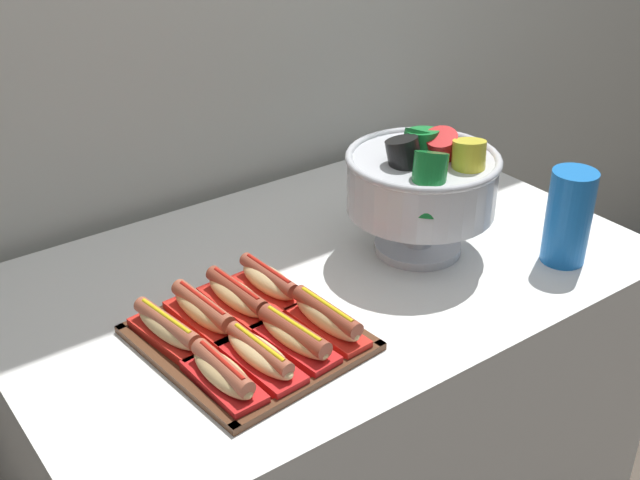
# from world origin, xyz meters

# --- Properties ---
(buffet_table) EXTENTS (1.30, 0.82, 0.75)m
(buffet_table) POSITION_xyz_m (0.00, 0.00, 0.40)
(buffet_table) COLOR white
(buffet_table) RESTS_ON ground_plane
(serving_tray) EXTENTS (0.36, 0.39, 0.01)m
(serving_tray) POSITION_xyz_m (-0.25, -0.12, 0.76)
(serving_tray) COLOR #56331E
(serving_tray) RESTS_ON buffet_table
(hot_dog_0) EXTENTS (0.07, 0.17, 0.06)m
(hot_dog_0) POSITION_xyz_m (-0.36, -0.22, 0.79)
(hot_dog_0) COLOR red
(hot_dog_0) RESTS_ON serving_tray
(hot_dog_1) EXTENTS (0.08, 0.18, 0.06)m
(hot_dog_1) POSITION_xyz_m (-0.28, -0.21, 0.79)
(hot_dog_1) COLOR red
(hot_dog_1) RESTS_ON serving_tray
(hot_dog_2) EXTENTS (0.08, 0.18, 0.06)m
(hot_dog_2) POSITION_xyz_m (-0.21, -0.20, 0.79)
(hot_dog_2) COLOR red
(hot_dog_2) RESTS_ON serving_tray
(hot_dog_3) EXTENTS (0.07, 0.18, 0.06)m
(hot_dog_3) POSITION_xyz_m (-0.13, -0.19, 0.79)
(hot_dog_3) COLOR red
(hot_dog_3) RESTS_ON serving_tray
(hot_dog_4) EXTENTS (0.08, 0.18, 0.06)m
(hot_dog_4) POSITION_xyz_m (-0.37, -0.05, 0.79)
(hot_dog_4) COLOR red
(hot_dog_4) RESTS_ON serving_tray
(hot_dog_5) EXTENTS (0.08, 0.19, 0.06)m
(hot_dog_5) POSITION_xyz_m (-0.30, -0.05, 0.79)
(hot_dog_5) COLOR red
(hot_dog_5) RESTS_ON serving_tray
(hot_dog_6) EXTENTS (0.08, 0.18, 0.06)m
(hot_dog_6) POSITION_xyz_m (-0.22, -0.04, 0.79)
(hot_dog_6) COLOR red
(hot_dog_6) RESTS_ON serving_tray
(hot_dog_7) EXTENTS (0.08, 0.17, 0.06)m
(hot_dog_7) POSITION_xyz_m (-0.15, -0.03, 0.79)
(hot_dog_7) COLOR red
(hot_dog_7) RESTS_ON serving_tray
(punch_bowl) EXTENTS (0.31, 0.31, 0.28)m
(punch_bowl) POSITION_xyz_m (0.21, -0.06, 0.91)
(punch_bowl) COLOR silver
(punch_bowl) RESTS_ON buffet_table
(cup_stack) EXTENTS (0.09, 0.09, 0.20)m
(cup_stack) POSITION_xyz_m (0.42, -0.27, 0.85)
(cup_stack) COLOR blue
(cup_stack) RESTS_ON buffet_table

